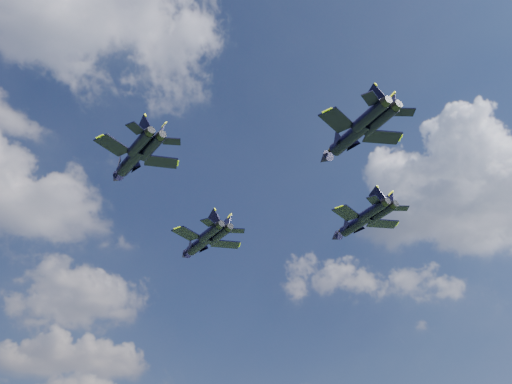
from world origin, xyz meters
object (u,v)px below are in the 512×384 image
object	(u,v)px
jet_lead	(199,244)
jet_left	(130,162)
jet_right	(355,224)
jet_slot	(348,139)

from	to	relation	value
jet_lead	jet_left	bearing A→B (deg)	-136.09
jet_right	jet_slot	distance (m)	28.19
jet_left	jet_slot	world-z (taller)	jet_slot
jet_lead	jet_slot	world-z (taller)	jet_lead
jet_lead	jet_left	world-z (taller)	jet_lead
jet_right	jet_slot	bearing A→B (deg)	-130.35
jet_lead	jet_left	xyz separation A→B (m)	(-19.22, -23.69, -1.64)
jet_lead	jet_left	size ratio (longest dim) A/B	1.14
jet_left	jet_slot	size ratio (longest dim) A/B	0.98
jet_lead	jet_slot	distance (m)	41.47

